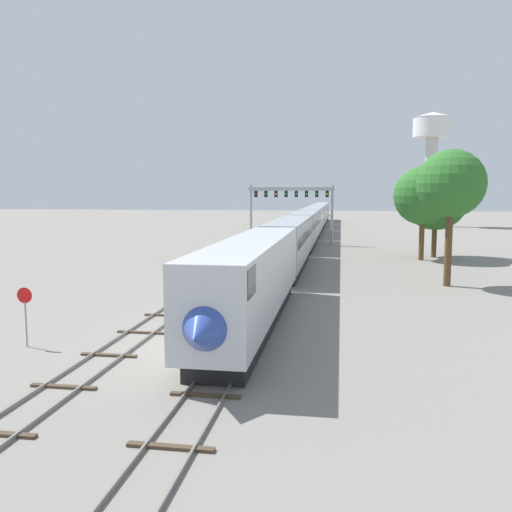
# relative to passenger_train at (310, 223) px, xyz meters

# --- Properties ---
(ground_plane) EXTENTS (400.00, 400.00, 0.00)m
(ground_plane) POSITION_rel_passenger_train_xyz_m (-2.00, -60.14, -2.61)
(ground_plane) COLOR gray
(track_main) EXTENTS (2.60, 200.00, 0.16)m
(track_main) POSITION_rel_passenger_train_xyz_m (0.00, -0.14, -2.54)
(track_main) COLOR slate
(track_main) RESTS_ON ground
(track_near) EXTENTS (2.60, 160.00, 0.16)m
(track_near) POSITION_rel_passenger_train_xyz_m (-5.50, -20.14, -2.54)
(track_near) COLOR slate
(track_near) RESTS_ON ground
(passenger_train) EXTENTS (3.04, 132.69, 4.80)m
(passenger_train) POSITION_rel_passenger_train_xyz_m (0.00, 0.00, 0.00)
(passenger_train) COLOR silver
(passenger_train) RESTS_ON ground
(signal_gantry) EXTENTS (12.10, 0.49, 8.47)m
(signal_gantry) POSITION_rel_passenger_train_xyz_m (-2.25, -8.67, 3.67)
(signal_gantry) COLOR #999BA0
(signal_gantry) RESTS_ON ground
(water_tower) EXTENTS (8.38, 8.38, 24.75)m
(water_tower) POSITION_rel_passenger_train_xyz_m (24.01, 38.74, 16.21)
(water_tower) COLOR beige
(water_tower) RESTS_ON ground
(stop_sign) EXTENTS (0.76, 0.08, 2.88)m
(stop_sign) POSITION_rel_passenger_train_xyz_m (-10.00, -61.34, -0.74)
(stop_sign) COLOR gray
(stop_sign) RESTS_ON ground
(trackside_tree_left) EXTENTS (6.34, 6.34, 10.20)m
(trackside_tree_left) POSITION_rel_passenger_train_xyz_m (13.48, -23.93, 4.39)
(trackside_tree_left) COLOR brown
(trackside_tree_left) RESTS_ON ground
(trackside_tree_mid) EXTENTS (5.27, 5.27, 10.68)m
(trackside_tree_mid) POSITION_rel_passenger_train_xyz_m (13.10, -40.65, 5.37)
(trackside_tree_mid) COLOR brown
(trackside_tree_mid) RESTS_ON ground
(trackside_tree_right) EXTENTS (7.19, 7.19, 10.30)m
(trackside_tree_right) POSITION_rel_passenger_train_xyz_m (15.29, -21.03, 4.08)
(trackside_tree_right) COLOR brown
(trackside_tree_right) RESTS_ON ground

